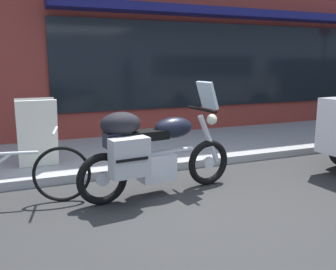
{
  "coord_description": "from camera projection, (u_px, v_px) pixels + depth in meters",
  "views": [
    {
      "loc": [
        -1.93,
        -3.71,
        1.63
      ],
      "look_at": [
        -0.09,
        0.64,
        0.7
      ],
      "focal_mm": 39.96,
      "sensor_mm": 36.0,
      "label": 1
    }
  ],
  "objects": [
    {
      "name": "parked_bicycle",
      "position": [
        12.0,
        174.0,
        4.26
      ],
      "size": [
        1.74,
        0.52,
        0.93
      ],
      "color": "black",
      "rests_on": "ground_plane"
    },
    {
      "name": "ground_plane",
      "position": [
        196.0,
        202.0,
        4.41
      ],
      "size": [
        80.0,
        80.0,
        0.0
      ],
      "primitive_type": "plane",
      "color": "#2E2E2E"
    },
    {
      "name": "sandwich_board_sign",
      "position": [
        37.0,
        133.0,
        5.4
      ],
      "size": [
        0.55,
        0.42,
        0.99
      ],
      "color": "silver",
      "rests_on": "sidewalk_curb"
    },
    {
      "name": "touring_motorcycle",
      "position": [
        151.0,
        149.0,
        4.49
      ],
      "size": [
        2.09,
        0.81,
        1.38
      ],
      "color": "black",
      "rests_on": "ground_plane"
    }
  ]
}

